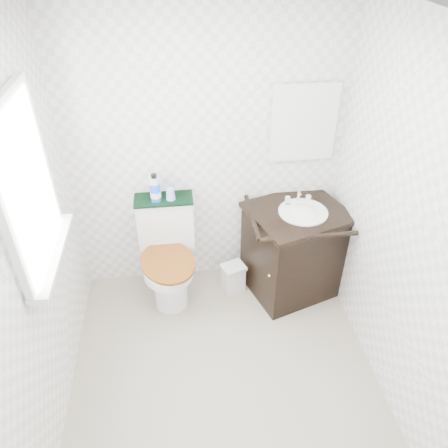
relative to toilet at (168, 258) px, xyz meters
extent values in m
plane|color=#A29982|center=(0.36, -0.96, -0.39)|extent=(2.40, 2.40, 0.00)
plane|color=silver|center=(0.36, -0.96, 2.01)|extent=(2.40, 2.40, 0.00)
plane|color=white|center=(0.36, 0.24, 0.81)|extent=(2.40, 0.00, 2.40)
plane|color=white|center=(-0.74, -0.96, 0.81)|extent=(0.00, 2.40, 2.40)
plane|color=white|center=(1.46, -0.96, 0.81)|extent=(0.00, 2.40, 2.40)
cube|color=white|center=(-0.71, -0.71, 1.16)|extent=(0.02, 0.70, 0.90)
cube|color=silver|center=(1.12, 0.21, 1.06)|extent=(0.50, 0.02, 0.60)
cylinder|color=white|center=(0.00, -0.14, -0.17)|extent=(0.29, 0.29, 0.44)
cube|color=white|center=(0.00, 0.11, -0.17)|extent=(0.29, 0.28, 0.44)
cube|color=white|center=(0.00, 0.13, 0.26)|extent=(0.46, 0.18, 0.42)
cube|color=white|center=(0.00, 0.13, 0.49)|extent=(0.48, 0.20, 0.03)
cylinder|color=white|center=(0.00, -0.18, 0.05)|extent=(0.42, 0.42, 0.08)
cylinder|color=brown|center=(0.00, -0.18, 0.11)|extent=(0.53, 0.53, 0.03)
cube|color=black|center=(1.07, -0.06, 0.00)|extent=(0.87, 0.80, 0.78)
cube|color=black|center=(1.07, -0.06, 0.41)|extent=(0.92, 0.85, 0.04)
cylinder|color=white|center=(1.10, -0.09, 0.44)|extent=(0.39, 0.39, 0.01)
ellipsoid|color=white|center=(1.10, -0.09, 0.38)|extent=(0.34, 0.34, 0.17)
cylinder|color=silver|center=(1.10, 0.07, 0.48)|extent=(0.02, 0.02, 0.10)
cube|color=white|center=(0.55, -0.05, -0.26)|extent=(0.21, 0.19, 0.25)
cube|color=white|center=(0.55, -0.05, -0.12)|extent=(0.23, 0.21, 0.03)
cube|color=black|center=(0.00, 0.13, 0.51)|extent=(0.47, 0.22, 0.02)
cylinder|color=blue|center=(-0.06, 0.10, 0.60)|extent=(0.08, 0.08, 0.15)
cylinder|color=silver|center=(-0.06, 0.10, 0.70)|extent=(0.08, 0.08, 0.05)
cylinder|color=black|center=(-0.06, 0.10, 0.74)|extent=(0.04, 0.04, 0.03)
cone|color=#8BB8E3|center=(0.06, 0.11, 0.57)|extent=(0.08, 0.08, 0.10)
ellipsoid|color=#16676C|center=(1.00, 0.03, 0.44)|extent=(0.06, 0.04, 0.02)
camera|label=1|loc=(0.12, -2.88, 2.38)|focal=35.00mm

